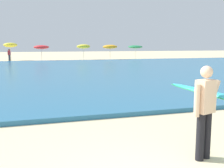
{
  "coord_description": "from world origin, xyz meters",
  "views": [
    {
      "loc": [
        -1.52,
        -2.78,
        2.1
      ],
      "look_at": [
        0.48,
        3.87,
        1.1
      ],
      "focal_mm": 44.09,
      "sensor_mm": 36.0,
      "label": 1
    }
  ],
  "objects_px": {
    "beach_umbrella_6": "(135,47)",
    "surfer_with_board": "(213,103)",
    "beach_umbrella_2": "(10,45)",
    "beach_umbrella_3": "(41,47)",
    "beach_umbrella_4": "(83,46)",
    "beach_umbrella_5": "(110,47)",
    "beachgoer_near_row_mid": "(10,55)",
    "beachgoer_near_row_left": "(9,55)"
  },
  "relations": [
    {
      "from": "beach_umbrella_6",
      "to": "beachgoer_near_row_left",
      "type": "height_order",
      "value": "beach_umbrella_6"
    },
    {
      "from": "beach_umbrella_5",
      "to": "beach_umbrella_6",
      "type": "xyz_separation_m",
      "value": [
        4.34,
        1.71,
        -0.03
      ]
    },
    {
      "from": "beach_umbrella_3",
      "to": "beachgoer_near_row_mid",
      "type": "xyz_separation_m",
      "value": [
        -3.85,
        0.1,
        -0.93
      ]
    },
    {
      "from": "beach_umbrella_2",
      "to": "beach_umbrella_4",
      "type": "relative_size",
      "value": 1.09
    },
    {
      "from": "beach_umbrella_2",
      "to": "beachgoer_near_row_mid",
      "type": "bearing_deg",
      "value": -90.12
    },
    {
      "from": "beach_umbrella_6",
      "to": "beachgoer_near_row_left",
      "type": "relative_size",
      "value": 1.34
    },
    {
      "from": "beach_umbrella_5",
      "to": "beach_umbrella_3",
      "type": "bearing_deg",
      "value": 177.79
    },
    {
      "from": "beach_umbrella_5",
      "to": "beachgoer_near_row_left",
      "type": "height_order",
      "value": "beach_umbrella_5"
    },
    {
      "from": "beach_umbrella_3",
      "to": "beach_umbrella_4",
      "type": "bearing_deg",
      "value": -2.63
    },
    {
      "from": "beach_umbrella_6",
      "to": "beach_umbrella_5",
      "type": "bearing_deg",
      "value": -158.49
    },
    {
      "from": "beach_umbrella_6",
      "to": "beach_umbrella_4",
      "type": "bearing_deg",
      "value": -168.56
    },
    {
      "from": "beach_umbrella_2",
      "to": "beachgoer_near_row_mid",
      "type": "height_order",
      "value": "beach_umbrella_2"
    },
    {
      "from": "beach_umbrella_4",
      "to": "beachgoer_near_row_left",
      "type": "xyz_separation_m",
      "value": [
        -9.25,
        -0.13,
        -1.0
      ]
    },
    {
      "from": "beach_umbrella_2",
      "to": "beach_umbrella_5",
      "type": "height_order",
      "value": "beach_umbrella_2"
    },
    {
      "from": "beach_umbrella_3",
      "to": "beach_umbrella_6",
      "type": "height_order",
      "value": "beach_umbrella_3"
    },
    {
      "from": "beachgoer_near_row_mid",
      "to": "beach_umbrella_4",
      "type": "bearing_deg",
      "value": -2.14
    },
    {
      "from": "beachgoer_near_row_mid",
      "to": "beach_umbrella_6",
      "type": "bearing_deg",
      "value": 4.21
    },
    {
      "from": "beach_umbrella_4",
      "to": "beach_umbrella_3",
      "type": "bearing_deg",
      "value": 177.37
    },
    {
      "from": "beach_umbrella_5",
      "to": "beachgoer_near_row_left",
      "type": "distance_m",
      "value": 12.91
    },
    {
      "from": "beach_umbrella_6",
      "to": "beachgoer_near_row_mid",
      "type": "distance_m",
      "value": 17.27
    },
    {
      "from": "surfer_with_board",
      "to": "beach_umbrella_6",
      "type": "relative_size",
      "value": 1.22
    },
    {
      "from": "beach_umbrella_6",
      "to": "surfer_with_board",
      "type": "bearing_deg",
      "value": -109.18
    },
    {
      "from": "beach_umbrella_3",
      "to": "beach_umbrella_5",
      "type": "height_order",
      "value": "beach_umbrella_5"
    },
    {
      "from": "surfer_with_board",
      "to": "beach_umbrella_2",
      "type": "bearing_deg",
      "value": 99.1
    },
    {
      "from": "beachgoer_near_row_left",
      "to": "beachgoer_near_row_mid",
      "type": "distance_m",
      "value": 0.48
    },
    {
      "from": "beach_umbrella_2",
      "to": "beach_umbrella_3",
      "type": "distance_m",
      "value": 4.64
    },
    {
      "from": "beach_umbrella_3",
      "to": "beachgoer_near_row_mid",
      "type": "distance_m",
      "value": 3.96
    },
    {
      "from": "beach_umbrella_6",
      "to": "beachgoer_near_row_left",
      "type": "xyz_separation_m",
      "value": [
        -17.22,
        -1.74,
        -0.92
      ]
    },
    {
      "from": "beach_umbrella_2",
      "to": "beach_umbrella_6",
      "type": "distance_m",
      "value": 17.24
    },
    {
      "from": "beach_umbrella_5",
      "to": "beachgoer_near_row_left",
      "type": "xyz_separation_m",
      "value": [
        -12.88,
        -0.03,
        -0.96
      ]
    },
    {
      "from": "beachgoer_near_row_left",
      "to": "beachgoer_near_row_mid",
      "type": "bearing_deg",
      "value": 87.1
    },
    {
      "from": "beach_umbrella_4",
      "to": "beachgoer_near_row_left",
      "type": "height_order",
      "value": "beach_umbrella_4"
    },
    {
      "from": "beach_umbrella_3",
      "to": "beach_umbrella_2",
      "type": "bearing_deg",
      "value": 146.06
    },
    {
      "from": "beach_umbrella_4",
      "to": "beachgoer_near_row_mid",
      "type": "bearing_deg",
      "value": 177.86
    },
    {
      "from": "beach_umbrella_5",
      "to": "beach_umbrella_4",
      "type": "bearing_deg",
      "value": 178.41
    },
    {
      "from": "surfer_with_board",
      "to": "beachgoer_near_row_left",
      "type": "relative_size",
      "value": 1.64
    },
    {
      "from": "surfer_with_board",
      "to": "beach_umbrella_6",
      "type": "bearing_deg",
      "value": 70.82
    },
    {
      "from": "surfer_with_board",
      "to": "beach_umbrella_4",
      "type": "height_order",
      "value": "beach_umbrella_4"
    },
    {
      "from": "surfer_with_board",
      "to": "beach_umbrella_2",
      "type": "relative_size",
      "value": 1.08
    },
    {
      "from": "beach_umbrella_4",
      "to": "beach_umbrella_6",
      "type": "height_order",
      "value": "beach_umbrella_4"
    },
    {
      "from": "beachgoer_near_row_mid",
      "to": "surfer_with_board",
      "type": "bearing_deg",
      "value": -80.2
    },
    {
      "from": "beach_umbrella_5",
      "to": "beachgoer_near_row_mid",
      "type": "bearing_deg",
      "value": 178.01
    }
  ]
}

